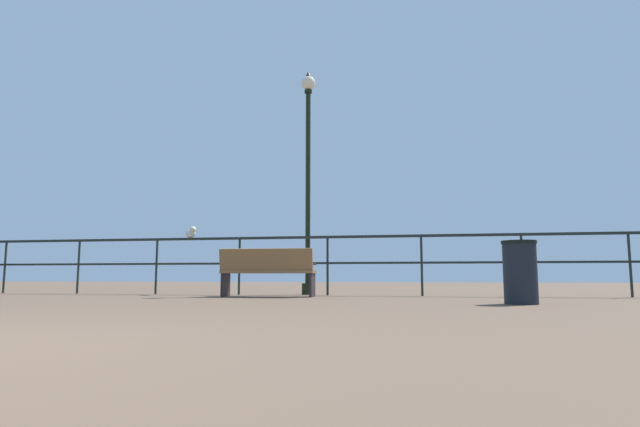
% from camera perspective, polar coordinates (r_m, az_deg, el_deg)
% --- Properties ---
extents(pier_railing, '(22.85, 0.05, 1.12)m').
position_cam_1_polar(pier_railing, '(10.08, -4.10, -4.25)').
color(pier_railing, black).
rests_on(pier_railing, ground_plane).
extents(bench_near_left, '(1.67, 0.65, 0.84)m').
position_cam_1_polar(bench_near_left, '(9.20, -5.80, -6.12)').
color(bench_near_left, brown).
rests_on(bench_near_left, ground_plane).
extents(lamppost_center, '(0.30, 0.30, 4.55)m').
position_cam_1_polar(lamppost_center, '(10.52, -1.32, 5.64)').
color(lamppost_center, black).
rests_on(lamppost_center, ground_plane).
extents(seagull_on_rail, '(0.36, 0.38, 0.22)m').
position_cam_1_polar(seagull_on_rail, '(10.73, -13.99, -2.07)').
color(seagull_on_rail, silver).
rests_on(seagull_on_rail, pier_railing).
extents(trash_bin, '(0.44, 0.44, 0.82)m').
position_cam_1_polar(trash_bin, '(7.21, 21.11, -6.02)').
color(trash_bin, black).
rests_on(trash_bin, ground_plane).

